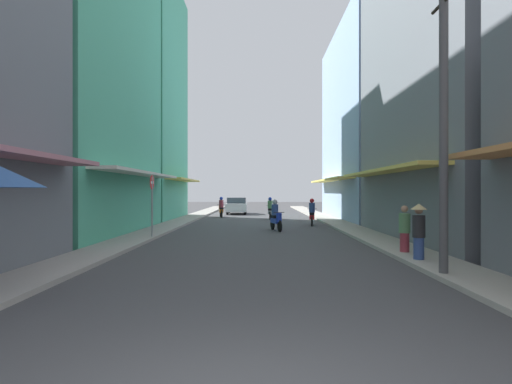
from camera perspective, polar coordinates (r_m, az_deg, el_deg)
The scene contains 16 objects.
ground_plane at distance 24.20m, azimuth 0.08°, elevation -4.62°, with size 109.24×109.24×0.00m, color #424244.
sidewalk_left at distance 24.72m, azimuth -11.39°, elevation -4.39°, with size 1.56×57.65×0.12m, color #9E9991.
sidewalk_right at distance 24.65m, azimuth 11.59°, elevation -4.40°, with size 1.56×57.65×0.12m, color #ADA89E.
building_left_mid at distance 21.67m, azimuth -24.62°, elevation 15.78°, with size 7.05×11.20×15.71m.
building_left_far at distance 31.22m, azimuth -16.35°, elevation 11.91°, with size 7.05×8.76×16.79m.
building_right_mid at distance 19.79m, azimuth 27.30°, elevation 17.68°, with size 7.05×11.39×15.96m.
building_right_far at distance 31.25m, azimuth 16.48°, elevation 8.91°, with size 7.05×13.37×13.58m.
motorbike_red at distance 24.28m, azimuth 7.71°, elevation -2.94°, with size 0.56×1.80×1.58m.
motorbike_blue at distance 20.97m, azimuth 2.75°, elevation -3.42°, with size 0.67×1.77×1.58m.
motorbike_orange at distance 31.88m, azimuth -4.83°, elevation -2.23°, with size 0.59×1.80×1.58m.
motorbike_silver at distance 29.81m, azimuth 1.95°, elevation -2.39°, with size 0.55×1.81×1.58m.
parked_car at distance 36.60m, azimuth -2.66°, elevation -1.88°, with size 1.82×4.13×1.45m.
pedestrian_foreground at distance 13.59m, azimuth 19.76°, elevation -5.03°, with size 0.34×0.34×1.55m.
pedestrian_midway at distance 12.24m, azimuth 21.48°, elevation -4.86°, with size 0.44×0.44×1.65m.
utility_pole at distance 10.48m, azimuth 24.40°, elevation 8.58°, with size 0.20×1.20×6.91m.
street_sign_no_entry at distance 17.62m, azimuth -14.12°, elevation -0.78°, with size 0.07×0.60×2.65m.
Camera 1 is at (0.17, -3.29, 1.98)m, focal length 29.08 mm.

